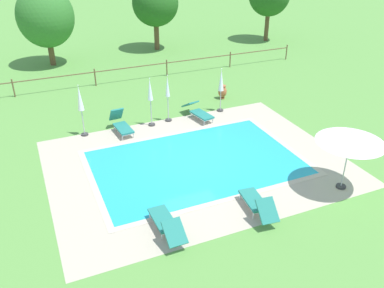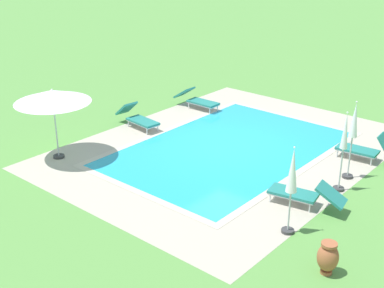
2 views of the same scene
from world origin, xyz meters
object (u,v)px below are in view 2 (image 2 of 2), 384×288
object	(u,v)px
sun_lounger_north_far	(366,149)
patio_umbrella_closed_row_mid_west	(292,177)
sun_lounger_north_near_steps	(304,194)
patio_umbrella_closed_row_mid_east	(344,142)
terracotta_urn_near_fence	(328,257)
sun_lounger_north_mid	(138,118)
patio_umbrella_open_foreground	(52,97)
sun_lounger_north_end	(197,100)
patio_umbrella_closed_row_west	(354,127)

from	to	relation	value
sun_lounger_north_far	patio_umbrella_closed_row_mid_west	distance (m)	5.45
sun_lounger_north_near_steps	patio_umbrella_closed_row_mid_east	distance (m)	1.89
patio_umbrella_closed_row_mid_west	patio_umbrella_closed_row_mid_east	distance (m)	2.89
sun_lounger_north_far	terracotta_urn_near_fence	size ratio (longest dim) A/B	2.43
sun_lounger_north_near_steps	sun_lounger_north_mid	world-z (taller)	sun_lounger_north_mid
sun_lounger_north_mid	patio_umbrella_closed_row_mid_east	xyz separation A→B (m)	(-0.17, 7.99, 1.12)
terracotta_urn_near_fence	sun_lounger_north_near_steps	bearing A→B (deg)	-141.09
sun_lounger_north_near_steps	patio_umbrella_closed_row_mid_west	size ratio (longest dim) A/B	0.92
patio_umbrella_closed_row_mid_east	patio_umbrella_open_foreground	bearing A→B (deg)	-64.53
sun_lounger_north_end	patio_umbrella_closed_row_mid_east	bearing A→B (deg)	68.98
sun_lounger_north_near_steps	sun_lounger_north_far	size ratio (longest dim) A/B	1.14
sun_lounger_north_near_steps	patio_umbrella_closed_row_mid_west	world-z (taller)	patio_umbrella_closed_row_mid_west
sun_lounger_north_mid	sun_lounger_north_end	distance (m)	3.15
sun_lounger_north_far	patio_umbrella_closed_row_mid_east	size ratio (longest dim) A/B	0.79
sun_lounger_north_end	patio_umbrella_closed_row_mid_west	distance (m)	9.81
sun_lounger_north_far	patio_umbrella_closed_row_mid_east	xyz separation A→B (m)	(2.43, 0.28, 1.10)
patio_umbrella_closed_row_west	sun_lounger_north_end	bearing A→B (deg)	-105.15
sun_lounger_north_near_steps	patio_umbrella_closed_row_west	xyz separation A→B (m)	(-2.39, 0.15, 1.25)
sun_lounger_north_end	patio_umbrella_open_foreground	world-z (taller)	patio_umbrella_open_foreground
sun_lounger_north_mid	sun_lounger_north_end	world-z (taller)	sun_lounger_north_mid
sun_lounger_north_far	terracotta_urn_near_fence	xyz separation A→B (m)	(6.21, 1.84, 0.01)
patio_umbrella_open_foreground	patio_umbrella_closed_row_mid_east	size ratio (longest dim) A/B	1.01
sun_lounger_north_near_steps	patio_umbrella_closed_row_mid_west	distance (m)	1.87
sun_lounger_north_end	patio_umbrella_closed_row_west	bearing A→B (deg)	74.85
sun_lounger_north_end	sun_lounger_north_near_steps	bearing A→B (deg)	59.07
patio_umbrella_closed_row_west	patio_umbrella_closed_row_mid_west	xyz separation A→B (m)	(3.81, 0.22, -0.09)
patio_umbrella_closed_row_mid_east	sun_lounger_north_near_steps	bearing A→B (deg)	-11.75
sun_lounger_north_far	sun_lounger_north_end	bearing A→B (deg)	-94.15
patio_umbrella_open_foreground	patio_umbrella_closed_row_mid_east	xyz separation A→B (m)	(-3.79, 7.96, -0.58)
patio_umbrella_closed_row_west	terracotta_urn_near_fence	distance (m)	5.14
patio_umbrella_closed_row_west	sun_lounger_north_mid	bearing A→B (deg)	-82.09
patio_umbrella_closed_row_west	patio_umbrella_closed_row_mid_east	distance (m)	0.94
sun_lounger_north_far	terracotta_urn_near_fence	distance (m)	6.47
sun_lounger_north_near_steps	sun_lounger_north_mid	bearing A→B (deg)	-99.65
sun_lounger_north_far	patio_umbrella_closed_row_west	world-z (taller)	patio_umbrella_closed_row_west
terracotta_urn_near_fence	patio_umbrella_open_foreground	bearing A→B (deg)	-89.92
patio_umbrella_open_foreground	patio_umbrella_closed_row_mid_east	distance (m)	8.83
sun_lounger_north_near_steps	sun_lounger_north_end	size ratio (longest dim) A/B	1.04
sun_lounger_north_far	sun_lounger_north_end	world-z (taller)	sun_lounger_north_far
sun_lounger_north_near_steps	patio_umbrella_open_foreground	xyz separation A→B (m)	(2.32, -7.65, 1.71)
sun_lounger_north_end	patio_umbrella_closed_row_mid_east	xyz separation A→B (m)	(2.97, 7.72, 1.13)
terracotta_urn_near_fence	patio_umbrella_closed_row_mid_west	bearing A→B (deg)	-120.81
sun_lounger_north_far	patio_umbrella_open_foreground	xyz separation A→B (m)	(6.22, -7.67, 1.67)
patio_umbrella_closed_row_mid_east	patio_umbrella_closed_row_west	bearing A→B (deg)	-170.25
sun_lounger_north_far	patio_umbrella_open_foreground	distance (m)	10.02
sun_lounger_north_far	patio_umbrella_closed_row_west	size ratio (longest dim) A/B	0.78
sun_lounger_north_near_steps	sun_lounger_north_mid	size ratio (longest dim) A/B	1.04
patio_umbrella_open_foreground	patio_umbrella_closed_row_west	distance (m)	9.12
sun_lounger_north_end	terracotta_urn_near_fence	size ratio (longest dim) A/B	2.65
sun_lounger_north_mid	terracotta_urn_near_fence	distance (m)	10.20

